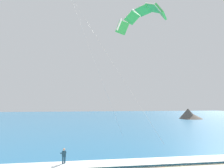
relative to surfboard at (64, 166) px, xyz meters
The scene contains 6 objects.
sea 58.63m from the surfboard, 87.25° to the left, with size 200.00×120.00×0.20m, color teal.
surf_foam 2.85m from the surfboard, ahead, with size 200.00×2.31×0.04m, color white.
surfboard is the anchor object (origin of this frame).
kitesurfer 0.91m from the surfboard, 113.79° to the left, with size 0.66×0.65×1.69m.
kite_primary 21.94m from the surfboard, 31.66° to the left, with size 12.24×9.40×18.81m.
headland_right 64.51m from the surfboard, 50.04° to the left, with size 8.94×8.84×4.00m.
Camera 1 is at (-1.15, -6.24, 6.14)m, focal length 32.16 mm.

